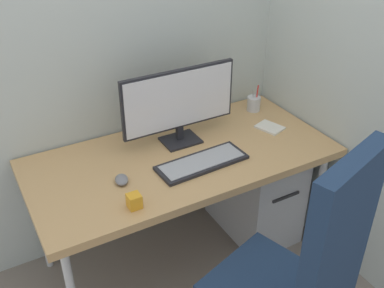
{
  "coord_description": "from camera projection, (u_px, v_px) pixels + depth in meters",
  "views": [
    {
      "loc": [
        -0.92,
        -1.76,
        1.99
      ],
      "look_at": [
        0.02,
        -0.08,
        0.81
      ],
      "focal_mm": 42.54,
      "sensor_mm": 36.0,
      "label": 1
    }
  ],
  "objects": [
    {
      "name": "ground_plane",
      "position": [
        183.0,
        254.0,
        2.73
      ],
      "size": [
        8.0,
        8.0,
        0.0
      ],
      "primitive_type": "plane",
      "color": "slate"
    },
    {
      "name": "wall_back",
      "position": [
        142.0,
        2.0,
        2.31
      ],
      "size": [
        2.52,
        0.04,
        2.8
      ],
      "primitive_type": "cube",
      "color": "#B7C1BC",
      "rests_on": "ground_plane"
    },
    {
      "name": "wall_side_right",
      "position": [
        339.0,
        6.0,
        2.25
      ],
      "size": [
        0.04,
        1.69,
        2.8
      ],
      "primitive_type": "cube",
      "color": "#B7C1BC",
      "rests_on": "ground_plane"
    },
    {
      "name": "desk",
      "position": [
        182.0,
        162.0,
        2.39
      ],
      "size": [
        1.59,
        0.76,
        0.71
      ],
      "color": "tan",
      "rests_on": "ground_plane"
    },
    {
      "name": "office_chair",
      "position": [
        298.0,
        277.0,
        1.8
      ],
      "size": [
        0.58,
        0.62,
        1.22
      ],
      "color": "black",
      "rests_on": "ground_plane"
    },
    {
      "name": "filing_cabinet",
      "position": [
        254.0,
        188.0,
        2.8
      ],
      "size": [
        0.36,
        0.57,
        0.6
      ],
      "color": "#B2B5BA",
      "rests_on": "ground_plane"
    },
    {
      "name": "monitor",
      "position": [
        179.0,
        102.0,
        2.36
      ],
      "size": [
        0.64,
        0.16,
        0.41
      ],
      "color": "black",
      "rests_on": "desk"
    },
    {
      "name": "keyboard",
      "position": [
        202.0,
        162.0,
        2.28
      ],
      "size": [
        0.47,
        0.19,
        0.02
      ],
      "color": "black",
      "rests_on": "desk"
    },
    {
      "name": "mouse",
      "position": [
        122.0,
        180.0,
        2.14
      ],
      "size": [
        0.08,
        0.1,
        0.03
      ],
      "primitive_type": "ellipsoid",
      "rotation": [
        0.0,
        0.0,
        -0.27
      ],
      "color": "slate",
      "rests_on": "desk"
    },
    {
      "name": "pen_holder",
      "position": [
        254.0,
        103.0,
        2.77
      ],
      "size": [
        0.08,
        0.08,
        0.17
      ],
      "color": "silver",
      "rests_on": "desk"
    },
    {
      "name": "notebook",
      "position": [
        270.0,
        128.0,
        2.59
      ],
      "size": [
        0.15,
        0.17,
        0.01
      ],
      "primitive_type": "cube",
      "rotation": [
        0.0,
        0.0,
        0.32
      ],
      "color": "silver",
      "rests_on": "desk"
    },
    {
      "name": "desk_clamp_accessory",
      "position": [
        134.0,
        201.0,
        1.98
      ],
      "size": [
        0.06,
        0.06,
        0.07
      ],
      "primitive_type": "cube",
      "color": "orange",
      "rests_on": "desk"
    }
  ]
}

